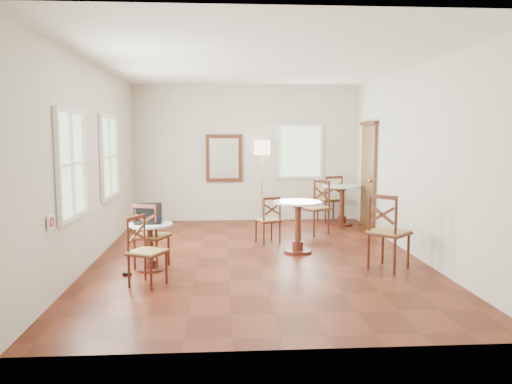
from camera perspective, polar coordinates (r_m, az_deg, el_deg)
ground at (r=8.11m, az=0.14°, el=-7.28°), size 7.00×7.00×0.00m
room_shell at (r=8.15m, az=-0.41°, el=6.20°), size 5.02×7.02×3.01m
cafe_table_near at (r=7.38m, az=-11.75°, el=-5.46°), size 0.64×0.64×0.68m
cafe_table_mid at (r=8.34m, az=4.72°, el=-3.24°), size 0.80×0.80×0.85m
cafe_table_back at (r=10.97m, az=9.61°, el=-0.96°), size 0.80×0.80×0.85m
chair_near_a at (r=7.53m, az=-11.72°, el=-4.81°), size 0.57×0.57×0.95m
chair_near_b at (r=6.68m, az=-12.22°, el=-6.50°), size 0.56×0.56×0.89m
chair_mid_a at (r=9.04m, az=1.40°, el=-3.14°), size 0.50×0.50×0.84m
chair_mid_b at (r=7.53m, az=14.55°, el=-4.34°), size 0.71×0.71×1.09m
chair_back_a at (r=11.35m, az=8.31°, el=-0.76°), size 0.58×0.58×1.03m
chair_back_b at (r=9.93m, az=6.66°, el=-1.72°), size 0.67×0.67×1.04m
floor_lamp at (r=11.05m, az=0.68°, el=4.38°), size 0.35×0.35×1.80m
laptop at (r=7.42m, az=-11.94°, el=-2.86°), size 0.40×0.34×0.27m
mouse at (r=7.33m, az=-11.83°, el=-3.35°), size 0.10×0.07×0.04m
navy_mug at (r=7.33m, az=-10.80°, el=-3.13°), size 0.11×0.07×0.09m
water_glass at (r=7.33m, az=-11.93°, el=-3.08°), size 0.06×0.06×0.11m
power_adapter at (r=7.28m, az=-14.22°, el=-8.89°), size 0.11×0.07×0.05m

